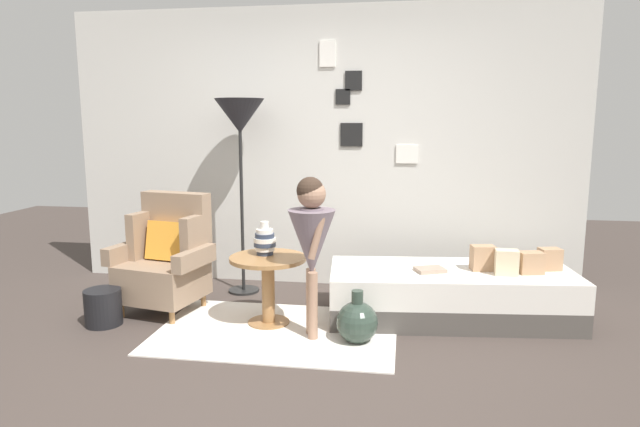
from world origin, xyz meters
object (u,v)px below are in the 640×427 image
vase_striped (265,241)px  magazine_basket (103,307)px  daybed (450,294)px  floor_lamp (240,123)px  armchair (167,258)px  book_on_daybed (430,270)px  person_child (312,236)px  demijohn_near (357,322)px  side_table (268,276)px

vase_striped → magazine_basket: 1.35m
daybed → floor_lamp: (-1.83, 0.42, 1.34)m
armchair → daybed: size_ratio=0.49×
armchair → magazine_basket: size_ratio=3.46×
vase_striped → book_on_daybed: (1.27, 0.20, -0.23)m
book_on_daybed → magazine_basket: (-2.49, -0.48, -0.28)m
vase_striped → book_on_daybed: bearing=9.1°
person_child → demijohn_near: person_child is taller
side_table → vase_striped: bearing=122.2°
armchair → daybed: 2.33m
daybed → book_on_daybed: size_ratio=8.96×
daybed → side_table: side_table is taller
vase_striped → magazine_basket: (-1.22, -0.27, -0.50)m
daybed → side_table: 1.46m
side_table → vase_striped: size_ratio=2.24×
side_table → person_child: person_child is taller
side_table → floor_lamp: 1.46m
magazine_basket → armchair: bearing=50.2°
person_child → magazine_basket: size_ratio=4.20×
vase_striped → magazine_basket: bearing=-167.4°
demijohn_near → magazine_basket: 1.97m
person_child → magazine_basket: (-1.64, -0.00, -0.62)m
daybed → person_child: person_child is taller
side_table → demijohn_near: size_ratio=1.53×
armchair → book_on_daybed: size_ratio=4.41×
armchair → vase_striped: 0.91m
floor_lamp → demijohn_near: floor_lamp is taller
armchair → person_child: 1.39m
side_table → magazine_basket: 1.30m
daybed → magazine_basket: 2.72m
vase_striped → demijohn_near: size_ratio=0.68×
side_table → book_on_daybed: (1.23, 0.26, 0.03)m
daybed → person_child: size_ratio=1.68×
armchair → side_table: (0.91, -0.20, -0.05)m
daybed → floor_lamp: 2.31m
armchair → vase_striped: bearing=-9.2°
armchair → daybed: armchair is taller
daybed → vase_striped: (-1.44, -0.29, 0.44)m
demijohn_near → armchair: bearing=164.2°
armchair → floor_lamp: floor_lamp is taller
side_table → book_on_daybed: 1.26m
armchair → vase_striped: armchair is taller
side_table → magazine_basket: side_table is taller
armchair → book_on_daybed: (2.14, 0.06, -0.02)m
person_child → book_on_daybed: person_child is taller
floor_lamp → magazine_basket: 1.90m
daybed → demijohn_near: (-0.69, -0.61, -0.05)m
vase_striped → armchair: bearing=170.8°
magazine_basket → vase_striped: bearing=12.6°
daybed → book_on_daybed: (-0.17, -0.09, 0.22)m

